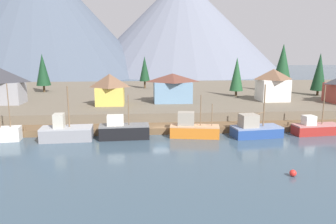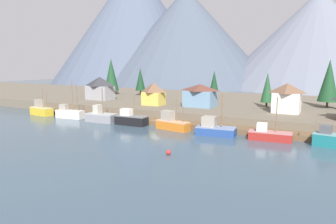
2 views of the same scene
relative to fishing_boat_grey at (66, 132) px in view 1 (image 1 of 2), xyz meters
The scene contains 20 objects.
ground_plane 25.84m from the fishing_boat_grey, 58.23° to the left, with size 400.00×400.00×1.00m, color #384C5B.
dock 14.14m from the fishing_boat_grey, 16.05° to the left, with size 80.00×4.00×1.60m.
shoreline_bank 36.53m from the fishing_boat_grey, 68.19° to the left, with size 400.00×56.00×2.50m, color #665B4C.
mountain_central_peak 137.68m from the fishing_boat_grey, 107.34° to the left, with size 110.84×110.84×60.23m, color #475160.
mountain_east_peak 151.53m from the fishing_boat_grey, 76.73° to the left, with size 113.09×113.09×54.01m, color slate.
fishing_boat_grey is the anchor object (origin of this frame).
fishing_boat_black 8.02m from the fishing_boat_grey, ahead, with size 7.21×2.93×6.39m.
fishing_boat_orange 18.14m from the fishing_boat_grey, ahead, with size 7.37×3.39×6.28m.
fishing_boat_blue 27.29m from the fishing_boat_grey, ahead, with size 7.43×4.01×7.73m.
fishing_boat_red 36.97m from the fishing_boat_grey, ahead, with size 7.30×3.06×7.51m.
house_blue 24.68m from the fishing_boat_grey, 46.30° to the left, with size 7.66×5.63×5.62m.
house_grey 24.45m from the fishing_boat_grey, 131.19° to the left, with size 8.09×4.98×6.83m.
house_yellow 16.32m from the fishing_boat_grey, 71.95° to the left, with size 5.40×4.26×5.81m.
house_white 41.40m from the fishing_boat_grey, 25.47° to the left, with size 5.86×5.29×6.41m.
conifer_near_left 43.52m from the fishing_boat_grey, 74.34° to the left, with size 2.78×2.78×8.51m.
conifer_near_right 40.37m from the fishing_boat_grey, 37.60° to the left, with size 2.95×2.95×8.56m.
conifer_mid_left 56.28m from the fishing_boat_grey, 25.64° to the left, with size 3.26×3.26×9.57m.
conifer_mid_right 54.80m from the fishing_boat_grey, 34.46° to the left, with size 4.71×4.71×11.67m.
conifer_back_left 38.69m from the fishing_boat_grey, 110.13° to the left, with size 3.42×3.42×9.24m.
channel_buoy 30.27m from the fishing_boat_grey, 30.96° to the right, with size 0.70×0.70×0.70m, color red.
Camera 1 is at (-2.80, -47.43, 12.63)m, focal length 34.66 mm.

